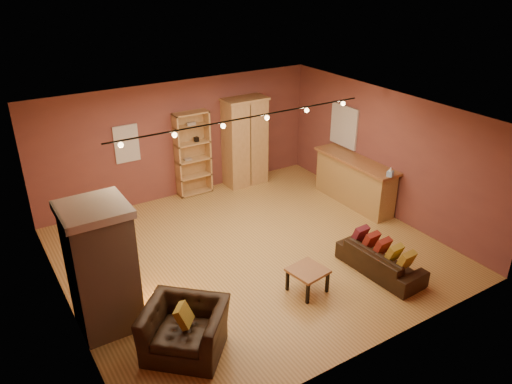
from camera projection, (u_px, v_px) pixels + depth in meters
floor at (252, 252)px, 9.95m from camera, size 7.00×7.00×0.00m
ceiling at (251, 116)px, 8.75m from camera, size 7.00×7.00×0.00m
back_wall at (180, 140)px, 11.84m from camera, size 7.00×0.02×2.80m
left_wall at (58, 239)px, 7.68m from camera, size 0.02×6.50×2.80m
right_wall at (386, 153)px, 11.03m from camera, size 0.02×6.50×2.80m
fireplace at (102, 268)px, 7.58m from camera, size 1.01×0.98×2.12m
back_window at (127, 144)px, 11.14m from camera, size 0.56×0.04×0.86m
bookcase at (192, 153)px, 12.02m from camera, size 0.85×0.33×2.07m
armoire at (245, 142)px, 12.52m from camera, size 1.11×0.63×2.25m
bar_counter at (354, 181)px, 11.71m from camera, size 0.62×2.31×1.11m
tissue_box at (390, 172)px, 10.57m from camera, size 0.16×0.16×0.22m
right_window at (344, 126)px, 11.98m from camera, size 0.05×0.90×1.00m
loveseat at (381, 256)px, 9.18m from camera, size 0.59×1.73×0.73m
armchair at (184, 322)px, 7.28m from camera, size 1.37×1.35×1.02m
coffee_table at (308, 273)px, 8.64m from camera, size 0.67×0.67×0.45m
track_rail at (246, 120)px, 8.95m from camera, size 5.20×0.09×0.13m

